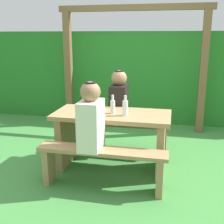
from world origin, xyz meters
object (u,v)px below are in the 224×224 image
object	(u,v)px
bench_far	(120,131)
bottle_left	(125,107)
bench_near	(102,160)
picnic_table	(112,131)
drinking_glass	(102,108)
bottle_right	(113,106)
person_white_shirt	(91,119)
person_black_coat	(119,99)

from	to	relation	value
bench_far	bottle_left	world-z (taller)	bottle_left
bench_near	bottle_left	distance (m)	0.67
bench_near	bottle_left	xyz separation A→B (m)	(0.17, 0.42, 0.49)
picnic_table	bench_near	xyz separation A→B (m)	(0.00, -0.50, -0.17)
bench_near	drinking_glass	distance (m)	0.72
drinking_glass	bottle_right	size ratio (longest dim) A/B	0.43
drinking_glass	person_white_shirt	bearing A→B (deg)	-87.79
drinking_glass	bottle_left	size ratio (longest dim) A/B	0.40
bench_far	picnic_table	bearing A→B (deg)	-90.00
person_white_shirt	person_black_coat	world-z (taller)	same
bench_far	bottle_left	distance (m)	0.78
person_black_coat	bottle_right	world-z (taller)	person_black_coat
bench_near	person_black_coat	size ratio (longest dim) A/B	1.95
person_white_shirt	bottle_left	bearing A→B (deg)	55.58
person_white_shirt	drinking_glass	bearing A→B (deg)	92.21
bench_far	bottle_right	xyz separation A→B (m)	(0.01, -0.52, 0.48)
picnic_table	person_white_shirt	size ratio (longest dim) A/B	1.95
person_black_coat	bottle_right	xyz separation A→B (m)	(0.02, -0.52, 0.02)
picnic_table	drinking_glass	xyz separation A→B (m)	(-0.14, 0.04, 0.28)
bench_near	person_white_shirt	distance (m)	0.48
person_black_coat	drinking_glass	distance (m)	0.47
bench_far	bottle_left	bearing A→B (deg)	-73.44
bench_near	person_black_coat	bearing A→B (deg)	90.72
person_black_coat	drinking_glass	world-z (taller)	person_black_coat
person_white_shirt	bottle_right	size ratio (longest dim) A/B	3.19
bottle_left	picnic_table	bearing A→B (deg)	155.38
bench_far	drinking_glass	bearing A→B (deg)	-106.48
picnic_table	bottle_right	size ratio (longest dim) A/B	6.20
person_white_shirt	bottle_right	distance (m)	0.50
bench_far	drinking_glass	distance (m)	0.65
bench_near	person_white_shirt	bearing A→B (deg)	178.35
bench_far	person_black_coat	distance (m)	0.46
bottle_right	person_black_coat	bearing A→B (deg)	92.75
person_black_coat	bottle_right	size ratio (longest dim) A/B	3.19
person_black_coat	bench_near	bearing A→B (deg)	-89.28
picnic_table	drinking_glass	distance (m)	0.31
bench_near	person_black_coat	xyz separation A→B (m)	(-0.01, 1.01, 0.46)
bottle_right	person_white_shirt	bearing A→B (deg)	-104.78
picnic_table	bottle_left	bearing A→B (deg)	-24.62
picnic_table	person_white_shirt	world-z (taller)	person_white_shirt
drinking_glass	picnic_table	bearing A→B (deg)	-17.95
picnic_table	bench_near	size ratio (longest dim) A/B	1.00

